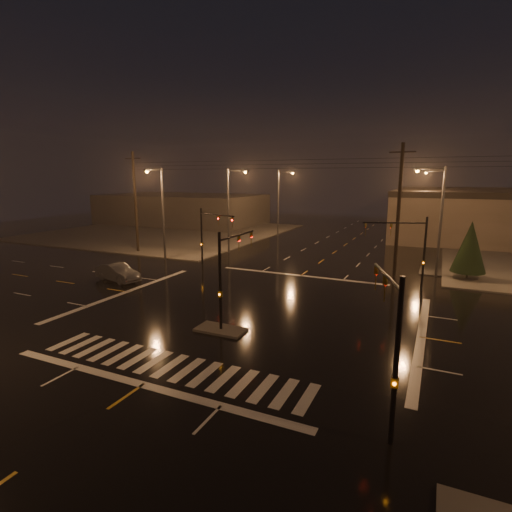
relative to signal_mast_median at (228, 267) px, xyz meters
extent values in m
plane|color=black|center=(0.00, 3.07, -3.75)|extent=(140.00, 140.00, 0.00)
cube|color=#4A4742|center=(-30.00, 33.07, -3.69)|extent=(36.00, 36.00, 0.12)
cube|color=#4A4742|center=(0.00, -0.93, -3.68)|extent=(3.00, 1.60, 0.15)
cube|color=beige|center=(0.00, -5.93, -3.75)|extent=(15.00, 2.60, 0.01)
cube|color=beige|center=(0.00, -7.93, -3.75)|extent=(16.00, 0.50, 0.01)
cube|color=beige|center=(0.00, 14.07, -3.75)|extent=(16.00, 0.50, 0.01)
cube|color=#453F3C|center=(-35.00, 45.07, -0.95)|extent=(30.00, 18.00, 5.60)
cylinder|color=black|center=(0.00, -0.93, -0.75)|extent=(0.18, 0.18, 6.00)
cylinder|color=black|center=(0.00, 1.32, 1.75)|extent=(0.12, 4.50, 0.12)
imported|color=#594707|center=(0.00, 3.35, 1.70)|extent=(0.16, 0.20, 1.00)
cube|color=#594707|center=(0.00, -0.93, -1.45)|extent=(0.25, 0.18, 0.35)
cylinder|color=black|center=(10.50, 13.57, -0.75)|extent=(0.18, 0.18, 6.00)
cylinder|color=black|center=(8.15, 12.72, 1.75)|extent=(4.74, 1.82, 0.12)
imported|color=#594707|center=(6.04, 11.95, 1.70)|extent=(0.24, 0.22, 1.00)
cube|color=#594707|center=(10.50, 13.57, -1.45)|extent=(0.25, 0.18, 0.35)
cylinder|color=black|center=(-10.50, 13.57, -0.75)|extent=(0.18, 0.18, 6.00)
cylinder|color=black|center=(-8.15, 12.72, 1.75)|extent=(4.74, 1.82, 0.12)
imported|color=#594707|center=(-6.04, 11.95, 1.70)|extent=(0.24, 0.22, 1.00)
cube|color=#594707|center=(-10.50, 13.57, -1.45)|extent=(0.25, 0.18, 0.35)
cylinder|color=black|center=(10.50, -7.43, -0.75)|extent=(0.18, 0.18, 6.00)
cylinder|color=black|center=(9.82, -5.55, 1.75)|extent=(1.48, 3.80, 0.12)
imported|color=#594707|center=(9.20, -3.86, 1.70)|extent=(0.22, 0.24, 1.00)
cube|color=#594707|center=(10.50, -7.43, -1.45)|extent=(0.25, 0.18, 0.35)
cylinder|color=#38383A|center=(-11.50, 21.07, 1.25)|extent=(0.24, 0.24, 10.00)
cylinder|color=#38383A|center=(-10.30, 21.07, 6.05)|extent=(2.40, 0.14, 0.14)
cube|color=#38383A|center=(-9.20, 21.07, 6.00)|extent=(0.70, 0.30, 0.18)
sphere|color=#FF9A2D|center=(-9.20, 21.07, 5.87)|extent=(0.32, 0.32, 0.32)
cylinder|color=#38383A|center=(-11.50, 37.07, 1.25)|extent=(0.24, 0.24, 10.00)
cylinder|color=#38383A|center=(-10.30, 37.07, 6.05)|extent=(2.40, 0.14, 0.14)
cube|color=#38383A|center=(-9.20, 37.07, 6.00)|extent=(0.70, 0.30, 0.18)
sphere|color=#FF9A2D|center=(-9.20, 37.07, 5.87)|extent=(0.32, 0.32, 0.32)
cylinder|color=#38383A|center=(11.50, 19.07, 1.25)|extent=(0.24, 0.24, 10.00)
cylinder|color=#38383A|center=(10.30, 19.07, 6.05)|extent=(2.40, 0.14, 0.14)
cube|color=#38383A|center=(9.20, 19.07, 6.00)|extent=(0.70, 0.30, 0.18)
sphere|color=#FF9A2D|center=(9.20, 19.07, 5.87)|extent=(0.32, 0.32, 0.32)
cylinder|color=#38383A|center=(11.50, 39.07, 1.25)|extent=(0.24, 0.24, 10.00)
cylinder|color=#38383A|center=(10.30, 39.07, 6.05)|extent=(2.40, 0.14, 0.14)
cube|color=#38383A|center=(9.20, 39.07, 6.00)|extent=(0.70, 0.30, 0.18)
sphere|color=#FF9A2D|center=(9.20, 39.07, 5.87)|extent=(0.32, 0.32, 0.32)
cylinder|color=#38383A|center=(-16.00, 14.57, 1.25)|extent=(0.24, 0.24, 10.00)
cylinder|color=#38383A|center=(-16.00, 13.37, 6.05)|extent=(0.14, 2.40, 0.14)
cube|color=#38383A|center=(-16.00, 12.27, 6.00)|extent=(0.30, 0.70, 0.18)
sphere|color=#FF9A2D|center=(-16.00, 12.27, 5.87)|extent=(0.32, 0.32, 0.32)
cylinder|color=black|center=(-22.00, 17.07, 2.25)|extent=(0.32, 0.32, 12.00)
cube|color=black|center=(-22.00, 17.07, 7.45)|extent=(2.20, 0.12, 0.12)
cylinder|color=black|center=(8.00, 17.07, 2.25)|extent=(0.32, 0.32, 12.00)
cube|color=black|center=(8.00, 17.07, 7.45)|extent=(2.20, 0.12, 0.12)
cylinder|color=black|center=(14.04, 19.03, -3.40)|extent=(0.18, 0.18, 0.70)
cone|color=black|center=(14.04, 19.03, -0.75)|extent=(2.94, 2.94, 4.59)
imported|color=#54575B|center=(-14.10, 5.38, -2.98)|extent=(4.94, 2.63, 1.55)
camera|label=1|loc=(11.44, -20.60, 5.37)|focal=28.00mm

